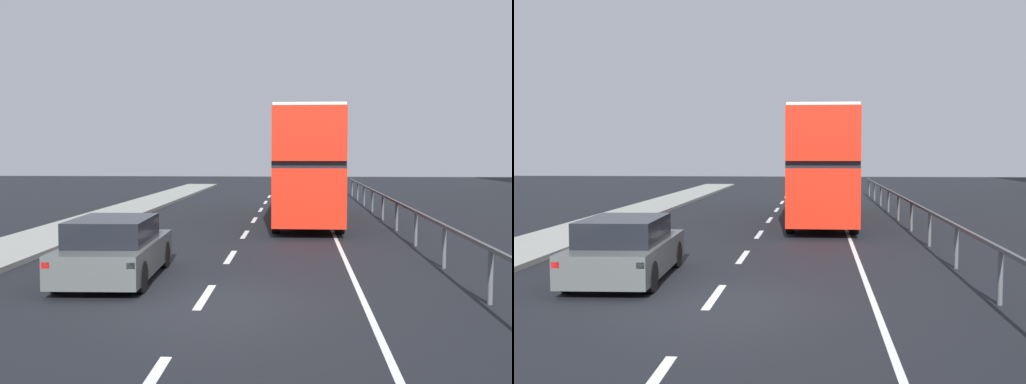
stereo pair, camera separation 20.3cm
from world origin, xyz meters
The scene contains 5 objects.
ground_plane centered at (0.00, 0.00, -0.05)m, with size 73.87×120.00×0.10m, color black.
lane_paint_markings centered at (1.91, 8.34, 0.00)m, with size 3.18×46.00×0.01m.
bridge_side_railing centered at (5.33, 9.00, 0.87)m, with size 0.10×42.00×1.07m.
double_decker_bus_red centered at (2.16, 13.93, 2.36)m, with size 2.49×11.31×4.41m.
hatchback_car_near centered at (-2.22, 1.96, 0.66)m, with size 2.00×4.16×1.38m.
Camera 1 is at (1.78, -10.98, 2.79)m, focal length 42.38 mm.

